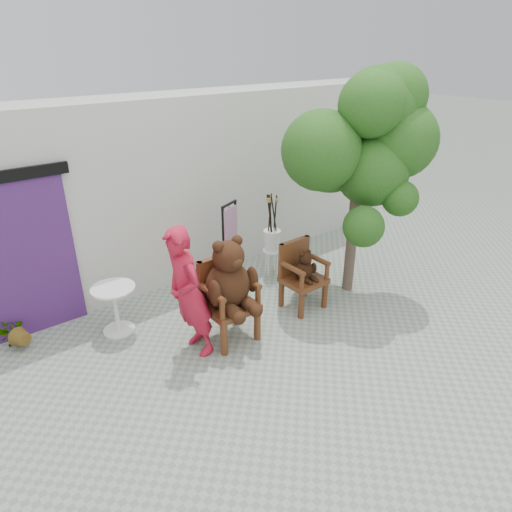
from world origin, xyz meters
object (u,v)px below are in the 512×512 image
(person, at_px, (188,293))
(display_stand, at_px, (231,258))
(tree, at_px, (364,140))
(chair_small, at_px, (302,271))
(chair_big, at_px, (229,285))
(cafe_table, at_px, (115,304))
(stool_bucket, at_px, (272,240))

(person, bearing_deg, display_stand, 127.23)
(tree, bearing_deg, display_stand, 144.19)
(tree, bearing_deg, person, 177.68)
(chair_small, distance_m, display_stand, 1.19)
(chair_big, relative_size, display_stand, 0.99)
(person, bearing_deg, cafe_table, -152.14)
(chair_big, distance_m, person, 0.59)
(chair_big, distance_m, cafe_table, 1.65)
(stool_bucket, bearing_deg, person, -154.33)
(person, bearing_deg, chair_small, 89.92)
(cafe_table, bearing_deg, chair_big, -43.99)
(chair_big, distance_m, tree, 2.87)
(chair_small, relative_size, tree, 0.30)
(cafe_table, xyz_separation_m, stool_bucket, (2.85, 0.02, 0.20))
(cafe_table, distance_m, display_stand, 1.94)
(chair_small, height_order, cafe_table, chair_small)
(chair_big, bearing_deg, tree, -1.97)
(cafe_table, height_order, stool_bucket, stool_bucket)
(stool_bucket, bearing_deg, tree, -60.63)
(chair_big, relative_size, chair_small, 1.44)
(display_stand, relative_size, tree, 0.43)
(stool_bucket, distance_m, tree, 2.28)
(display_stand, bearing_deg, stool_bucket, -18.50)
(chair_small, xyz_separation_m, cafe_table, (-2.51, 1.08, -0.16))
(person, xyz_separation_m, display_stand, (1.37, 1.04, -0.31))
(chair_small, distance_m, cafe_table, 2.74)
(cafe_table, bearing_deg, chair_small, -23.30)
(person, xyz_separation_m, stool_bucket, (2.29, 1.10, -0.26))
(cafe_table, bearing_deg, stool_bucket, 0.47)
(person, xyz_separation_m, tree, (2.97, -0.12, 1.54))
(chair_small, relative_size, display_stand, 0.69)
(chair_big, height_order, chair_small, chair_big)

